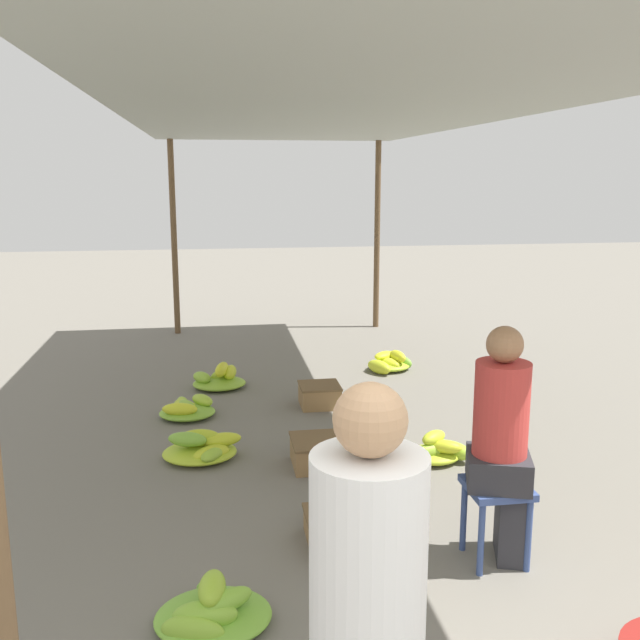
{
  "coord_description": "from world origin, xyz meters",
  "views": [
    {
      "loc": [
        -0.92,
        -1.16,
        2.15
      ],
      "look_at": [
        0.0,
        4.82,
        0.91
      ],
      "focal_mm": 40.0,
      "sensor_mm": 36.0,
      "label": 1
    }
  ],
  "objects_px": {
    "vendor_foreground": "(367,635)",
    "banana_pile_left_1": "(203,449)",
    "banana_pile_right_0": "(438,451)",
    "stool": "(497,500)",
    "vendor_seated": "(503,440)",
    "crate_near": "(345,530)",
    "banana_pile_left_3": "(187,409)",
    "crate_mid": "(320,395)",
    "banana_pile_right_1": "(389,363)",
    "crate_far": "(320,452)",
    "banana_pile_left_2": "(220,379)",
    "banana_pile_left_0": "(211,613)"
  },
  "relations": [
    {
      "from": "vendor_foreground",
      "to": "stool",
      "type": "distance_m",
      "value": 2.08
    },
    {
      "from": "vendor_foreground",
      "to": "vendor_seated",
      "type": "relative_size",
      "value": 1.17
    },
    {
      "from": "banana_pile_right_0",
      "to": "crate_near",
      "type": "xyz_separation_m",
      "value": [
        -0.93,
        -1.1,
        -0.0
      ]
    },
    {
      "from": "banana_pile_right_1",
      "to": "banana_pile_right_0",
      "type": "bearing_deg",
      "value": -95.87
    },
    {
      "from": "stool",
      "to": "crate_mid",
      "type": "relative_size",
      "value": 1.22
    },
    {
      "from": "crate_mid",
      "to": "banana_pile_right_0",
      "type": "bearing_deg",
      "value": -64.72
    },
    {
      "from": "crate_mid",
      "to": "crate_far",
      "type": "bearing_deg",
      "value": -98.67
    },
    {
      "from": "vendor_seated",
      "to": "crate_near",
      "type": "height_order",
      "value": "vendor_seated"
    },
    {
      "from": "vendor_foreground",
      "to": "banana_pile_right_0",
      "type": "xyz_separation_m",
      "value": [
        1.25,
        3.11,
        -0.74
      ]
    },
    {
      "from": "banana_pile_right_0",
      "to": "stool",
      "type": "bearing_deg",
      "value": -95.27
    },
    {
      "from": "vendor_seated",
      "to": "crate_far",
      "type": "bearing_deg",
      "value": 118.23
    },
    {
      "from": "vendor_foreground",
      "to": "banana_pile_left_1",
      "type": "relative_size",
      "value": 2.58
    },
    {
      "from": "stool",
      "to": "banana_pile_left_3",
      "type": "height_order",
      "value": "stool"
    },
    {
      "from": "banana_pile_left_0",
      "to": "banana_pile_right_1",
      "type": "bearing_deg",
      "value": 65.55
    },
    {
      "from": "vendor_foreground",
      "to": "banana_pile_left_1",
      "type": "height_order",
      "value": "vendor_foreground"
    },
    {
      "from": "banana_pile_left_0",
      "to": "crate_mid",
      "type": "xyz_separation_m",
      "value": [
        1.03,
        3.26,
        0.02
      ]
    },
    {
      "from": "banana_pile_left_0",
      "to": "banana_pile_right_1",
      "type": "height_order",
      "value": "banana_pile_left_0"
    },
    {
      "from": "vendor_foreground",
      "to": "crate_near",
      "type": "height_order",
      "value": "vendor_foreground"
    },
    {
      "from": "stool",
      "to": "banana_pile_left_1",
      "type": "height_order",
      "value": "stool"
    },
    {
      "from": "vendor_seated",
      "to": "crate_far",
      "type": "xyz_separation_m",
      "value": [
        -0.79,
        1.47,
        -0.61
      ]
    },
    {
      "from": "banana_pile_left_1",
      "to": "crate_near",
      "type": "distance_m",
      "value": 1.64
    },
    {
      "from": "vendor_seated",
      "to": "banana_pile_right_1",
      "type": "xyz_separation_m",
      "value": [
        0.37,
        3.98,
        -0.64
      ]
    },
    {
      "from": "banana_pile_right_1",
      "to": "vendor_seated",
      "type": "bearing_deg",
      "value": -95.38
    },
    {
      "from": "stool",
      "to": "banana_pile_right_0",
      "type": "distance_m",
      "value": 1.45
    },
    {
      "from": "vendor_seated",
      "to": "banana_pile_left_1",
      "type": "height_order",
      "value": "vendor_seated"
    },
    {
      "from": "banana_pile_left_0",
      "to": "banana_pile_right_0",
      "type": "height_order",
      "value": "banana_pile_left_0"
    },
    {
      "from": "vendor_seated",
      "to": "banana_pile_left_3",
      "type": "height_order",
      "value": "vendor_seated"
    },
    {
      "from": "vendor_seated",
      "to": "crate_mid",
      "type": "height_order",
      "value": "vendor_seated"
    },
    {
      "from": "banana_pile_right_1",
      "to": "vendor_foreground",
      "type": "bearing_deg",
      "value": -104.96
    },
    {
      "from": "banana_pile_left_3",
      "to": "crate_far",
      "type": "distance_m",
      "value": 1.63
    },
    {
      "from": "banana_pile_left_0",
      "to": "banana_pile_left_2",
      "type": "bearing_deg",
      "value": 88.52
    },
    {
      "from": "crate_near",
      "to": "crate_mid",
      "type": "bearing_deg",
      "value": 84.59
    },
    {
      "from": "vendor_seated",
      "to": "crate_near",
      "type": "distance_m",
      "value": 1.08
    },
    {
      "from": "vendor_seated",
      "to": "banana_pile_right_1",
      "type": "height_order",
      "value": "vendor_seated"
    },
    {
      "from": "stool",
      "to": "vendor_seated",
      "type": "distance_m",
      "value": 0.35
    },
    {
      "from": "vendor_seated",
      "to": "banana_pile_left_3",
      "type": "relative_size",
      "value": 2.51
    },
    {
      "from": "stool",
      "to": "banana_pile_left_1",
      "type": "distance_m",
      "value": 2.4
    },
    {
      "from": "vendor_foreground",
      "to": "banana_pile_left_2",
      "type": "height_order",
      "value": "vendor_foreground"
    },
    {
      "from": "vendor_seated",
      "to": "banana_pile_left_1",
      "type": "xyz_separation_m",
      "value": [
        -1.66,
        1.72,
        -0.63
      ]
    },
    {
      "from": "vendor_foreground",
      "to": "stool",
      "type": "height_order",
      "value": "vendor_foreground"
    },
    {
      "from": "banana_pile_right_1",
      "to": "crate_far",
      "type": "relative_size",
      "value": 1.34
    },
    {
      "from": "vendor_foreground",
      "to": "crate_far",
      "type": "bearing_deg",
      "value": 83.71
    },
    {
      "from": "stool",
      "to": "banana_pile_left_1",
      "type": "relative_size",
      "value": 0.75
    },
    {
      "from": "banana_pile_right_1",
      "to": "banana_pile_left_3",
      "type": "bearing_deg",
      "value": -150.56
    },
    {
      "from": "banana_pile_left_0",
      "to": "crate_far",
      "type": "xyz_separation_m",
      "value": [
        0.82,
        1.86,
        0.02
      ]
    },
    {
      "from": "stool",
      "to": "crate_near",
      "type": "xyz_separation_m",
      "value": [
        -0.8,
        0.32,
        -0.28
      ]
    },
    {
      "from": "crate_mid",
      "to": "crate_far",
      "type": "distance_m",
      "value": 1.41
    },
    {
      "from": "vendor_foreground",
      "to": "crate_mid",
      "type": "relative_size",
      "value": 4.22
    },
    {
      "from": "banana_pile_right_0",
      "to": "crate_far",
      "type": "distance_m",
      "value": 0.9
    },
    {
      "from": "banana_pile_left_3",
      "to": "crate_mid",
      "type": "distance_m",
      "value": 1.24
    }
  ]
}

